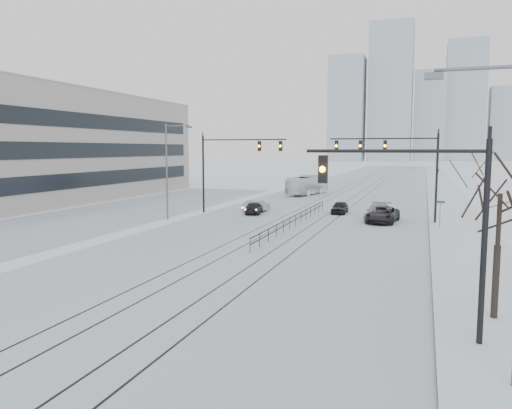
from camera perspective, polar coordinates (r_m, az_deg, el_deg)
name	(u,v)px	position (r m, az deg, el deg)	size (l,w,h in m)	color
ground	(53,370)	(17.05, -22.16, -17.15)	(500.00, 500.00, 0.00)	white
road	(347,195)	(72.78, 10.33, 1.02)	(22.00, 260.00, 0.02)	silver
sidewalk_east	(447,198)	(72.08, 21.01, 0.70)	(5.00, 260.00, 0.16)	silver
curb	(428,198)	(72.02, 19.06, 0.76)	(0.10, 260.00, 0.12)	gray
parking_strip	(129,210)	(56.15, -14.33, -0.63)	(14.00, 60.00, 0.03)	silver
tram_rails	(319,212)	(53.18, 7.18, -0.86)	(5.30, 180.00, 0.01)	black
skyline	(416,104)	(286.40, 17.84, 10.88)	(96.00, 48.00, 72.00)	#A2A7B1
traffic_mast_near	(434,212)	(17.84, 19.63, -0.79)	(6.10, 0.37, 7.00)	black
traffic_mast_ne	(398,159)	(46.77, 15.91, 5.02)	(9.60, 0.37, 8.00)	black
traffic_mast_nw	(230,160)	(51.35, -3.03, 5.14)	(9.10, 0.37, 8.00)	black
street_light_east	(512,204)	(14.96, 27.24, 0.05)	(2.73, 0.25, 9.00)	#595B60
street_light_west	(169,165)	(47.49, -9.86, 4.52)	(2.73, 0.25, 9.00)	#595B60
bare_tree	(500,207)	(21.01, 26.09, -0.24)	(4.40, 4.40, 6.10)	black
median_fence	(296,220)	(43.44, 4.56, -1.78)	(0.06, 24.00, 1.00)	black
street_sign	(440,210)	(44.03, 20.30, -0.63)	(0.70, 0.06, 2.40)	#595B60
sedan_sb_inner	(254,208)	(51.28, -0.21, -0.37)	(1.54, 3.82, 1.30)	black
sedan_sb_outer	(256,206)	(52.48, 0.06, -0.21)	(1.38, 3.97, 1.31)	#9CA0A4
sedan_nb_front	(383,215)	(46.69, 14.27, -1.15)	(2.40, 5.20, 1.44)	black
sedan_nb_right	(378,213)	(47.59, 13.82, -0.93)	(2.17, 5.34, 1.55)	#929599
sedan_nb_far	(340,208)	(52.36, 9.55, -0.35)	(1.47, 3.65, 1.24)	black
box_truck	(307,185)	(73.26, 5.88, 2.21)	(2.33, 9.97, 2.78)	white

